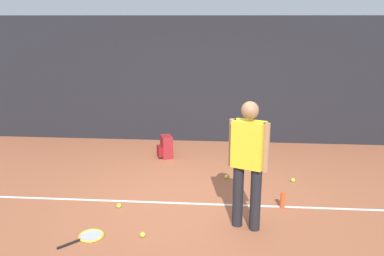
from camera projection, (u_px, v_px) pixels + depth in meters
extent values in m
plane|color=#9E5638|center=(190.00, 197.00, 6.27)|extent=(12.00, 12.00, 0.00)
cube|color=black|center=(201.00, 80.00, 8.79)|extent=(10.00, 0.10, 2.73)
cube|color=white|center=(189.00, 203.00, 6.05)|extent=(9.00, 0.05, 0.00)
cylinder|color=black|center=(238.00, 196.00, 5.31)|extent=(0.14, 0.14, 0.85)
cylinder|color=black|center=(255.00, 199.00, 5.21)|extent=(0.14, 0.14, 0.85)
cube|color=yellow|center=(249.00, 144.00, 5.07)|extent=(0.45, 0.36, 0.60)
sphere|color=#9E704C|center=(250.00, 110.00, 4.95)|extent=(0.22, 0.22, 0.22)
cylinder|color=#9E704C|center=(232.00, 143.00, 5.17)|extent=(0.09, 0.09, 0.62)
cylinder|color=#9E704C|center=(266.00, 148.00, 4.97)|extent=(0.09, 0.09, 0.62)
cylinder|color=black|center=(69.00, 244.00, 4.95)|extent=(0.23, 0.24, 0.03)
torus|color=gold|center=(91.00, 236.00, 5.14)|extent=(0.46, 0.46, 0.02)
cylinder|color=#B2B2B2|center=(91.00, 236.00, 5.14)|extent=(0.39, 0.39, 0.00)
cube|color=maroon|center=(167.00, 147.00, 7.99)|extent=(0.29, 0.35, 0.44)
cube|color=maroon|center=(160.00, 151.00, 7.98)|extent=(0.15, 0.23, 0.20)
sphere|color=#CCE033|center=(226.00, 177.00, 6.98)|extent=(0.07, 0.07, 0.07)
sphere|color=#CCE033|center=(143.00, 235.00, 5.12)|extent=(0.07, 0.07, 0.07)
sphere|color=#CCE033|center=(119.00, 206.00, 5.91)|extent=(0.07, 0.07, 0.07)
sphere|color=#CCE033|center=(293.00, 180.00, 6.83)|extent=(0.07, 0.07, 0.07)
cylinder|color=#D84C26|center=(283.00, 200.00, 5.88)|extent=(0.07, 0.07, 0.24)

